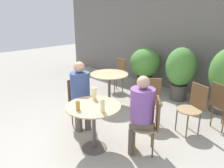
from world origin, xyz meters
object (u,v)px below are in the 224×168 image
beer_glass_2 (78,105)px  seated_person_0 (141,109)px  bistro_chair_1 (79,98)px  potted_plant_1 (181,70)px  bistro_chair_4 (151,97)px  seated_person_1 (80,90)px  cafe_table_near (94,115)px  bistro_chair_2 (222,103)px  beer_glass_1 (94,94)px  bistro_chair_5 (194,104)px  cafe_table_far (109,80)px  beer_glass_0 (102,105)px  potted_plant_0 (145,65)px  bistro_chair_0 (151,121)px  bistro_chair_3 (118,72)px

beer_glass_2 → seated_person_0: bearing=48.9°
bistro_chair_1 → potted_plant_1: 2.62m
bistro_chair_4 → seated_person_1: (-0.79, -1.06, 0.21)m
cafe_table_near → bistro_chair_2: 2.34m
bistro_chair_2 → beer_glass_1: (-1.36, -1.84, 0.31)m
bistro_chair_5 → seated_person_1: seated_person_1 is taller
cafe_table_far → bistro_chair_1: size_ratio=0.98×
beer_glass_2 → potted_plant_1: potted_plant_1 is taller
bistro_chair_5 → beer_glass_0: size_ratio=4.57×
cafe_table_far → cafe_table_near: bearing=-52.0°
bistro_chair_2 → potted_plant_0: bearing=4.4°
cafe_table_near → potted_plant_1: (-0.09, 2.83, 0.18)m
bistro_chair_5 → beer_glass_1: (-1.03, -1.41, 0.31)m
cafe_table_near → potted_plant_0: bearing=112.6°
cafe_table_near → potted_plant_0: size_ratio=0.73×
cafe_table_far → seated_person_1: 1.25m
cafe_table_near → beer_glass_0: (0.25, -0.04, 0.25)m
bistro_chair_5 → beer_glass_2: bistro_chair_5 is taller
cafe_table_near → potted_plant_0: (-1.21, 2.92, 0.09)m
seated_person_0 → bistro_chair_1: bearing=-123.2°
bistro_chair_2 → bistro_chair_4: size_ratio=1.00×
bistro_chair_1 → seated_person_0: (1.37, 0.12, 0.19)m
bistro_chair_0 → bistro_chair_5: same height
bistro_chair_4 → beer_glass_1: (-0.31, -1.15, 0.31)m
bistro_chair_3 → seated_person_0: seated_person_0 is taller
bistro_chair_4 → beer_glass_1: size_ratio=4.51×
bistro_chair_5 → potted_plant_0: potted_plant_0 is taller
beer_glass_2 → cafe_table_far: bearing=122.5°
cafe_table_near → beer_glass_2: 0.34m
cafe_table_far → seated_person_0: seated_person_0 is taller
seated_person_1 → beer_glass_2: size_ratio=8.81×
beer_glass_2 → bistro_chair_5: bearing=64.1°
bistro_chair_1 → beer_glass_2: bearing=-105.1°
bistro_chair_3 → beer_glass_2: 2.97m
beer_glass_0 → bistro_chair_5: bearing=69.8°
bistro_chair_4 → bistro_chair_0: bearing=-92.2°
bistro_chair_5 → potted_plant_1: size_ratio=0.68×
bistro_chair_2 → beer_glass_0: bearing=90.9°
cafe_table_near → bistro_chair_4: bearing=84.4°
potted_plant_1 → beer_glass_1: bearing=-91.9°
beer_glass_0 → cafe_table_far: bearing=132.9°
bistro_chair_2 → potted_plant_1: bearing=-7.6°
bistro_chair_4 → bistro_chair_5: size_ratio=1.00×
bistro_chair_0 → beer_glass_0: (-0.43, -0.58, 0.30)m
bistro_chair_3 → bistro_chair_5: (2.47, -0.67, 0.00)m
bistro_chair_4 → potted_plant_0: (-1.34, 1.60, 0.15)m
bistro_chair_5 → beer_glass_0: beer_glass_0 is taller
bistro_chair_1 → beer_glass_1: bearing=-81.2°
bistro_chair_0 → bistro_chair_4: size_ratio=1.00×
seated_person_0 → beer_glass_0: 0.58m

